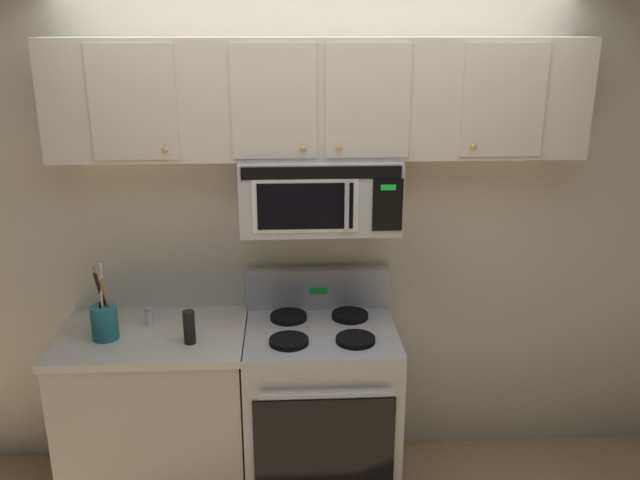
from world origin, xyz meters
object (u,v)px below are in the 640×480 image
object	(u,v)px
stove_range	(321,405)
over_range_microwave	(319,193)
utensil_crock_teal	(104,318)
salt_shaker	(149,316)
pepper_mill	(189,327)

from	to	relation	value
stove_range	over_range_microwave	xyz separation A→B (m)	(-0.00, 0.12, 1.11)
stove_range	utensil_crock_teal	size ratio (longest dim) A/B	2.93
salt_shaker	utensil_crock_teal	bearing A→B (deg)	-141.03
utensil_crock_teal	pepper_mill	size ratio (longest dim) A/B	2.32
over_range_microwave	utensil_crock_teal	bearing A→B (deg)	-171.36
utensil_crock_teal	stove_range	bearing A→B (deg)	2.33
salt_shaker	over_range_microwave	bearing A→B (deg)	0.89
over_range_microwave	salt_shaker	distance (m)	1.07
stove_range	salt_shaker	distance (m)	1.00
utensil_crock_teal	salt_shaker	distance (m)	0.24
over_range_microwave	pepper_mill	distance (m)	0.90
over_range_microwave	salt_shaker	bearing A→B (deg)	-179.11
over_range_microwave	salt_shaker	world-z (taller)	over_range_microwave
stove_range	over_range_microwave	distance (m)	1.11
over_range_microwave	utensil_crock_teal	size ratio (longest dim) A/B	1.99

